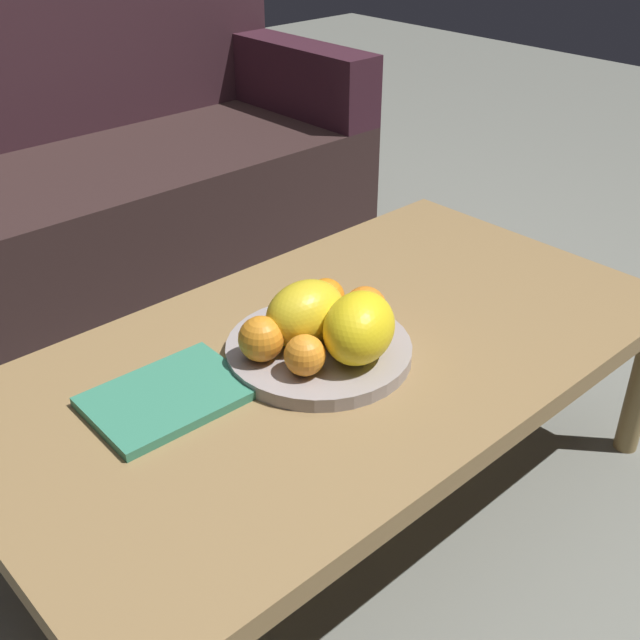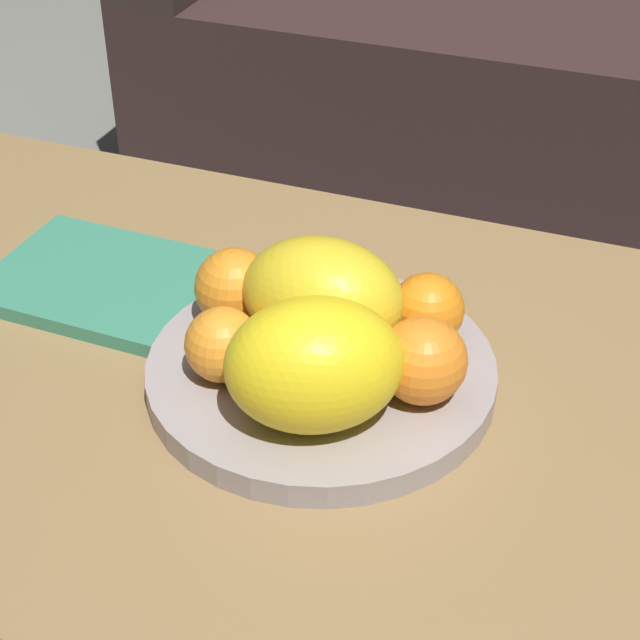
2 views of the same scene
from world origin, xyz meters
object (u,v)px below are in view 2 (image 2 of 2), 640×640
Objects in this scene: orange_back at (427,310)px; coffee_table at (362,423)px; melon_large_front at (323,297)px; orange_front at (423,361)px; magazine at (110,283)px; fruit_bowl at (320,375)px; banana_bunch at (336,317)px; orange_right at (235,288)px; couch at (629,45)px; melon_smaller_beside at (314,365)px; orange_left at (223,345)px.

coffee_table is at bearing -119.57° from orange_back.
melon_large_front is 1.95× the size of orange_front.
magazine is at bearing 170.40° from melon_large_front.
banana_bunch reaches higher than fruit_bowl.
orange_right reaches higher than magazine.
couch is 1.29m from melon_smaller_beside.
banana_bunch is at bearing 152.45° from orange_front.
couch is 5.25× the size of fruit_bowl.
orange_front reaches higher than magazine.
couch is at bearing 71.62° from magazine.
melon_large_front reaches higher than orange_front.
orange_right is at bearing 167.17° from coffee_table.
orange_front is at bearing -12.98° from orange_right.
coffee_table is 0.12m from orange_back.
orange_front is at bearing 11.33° from orange_left.
orange_left is 0.27× the size of magazine.
orange_back is at bearing 60.43° from coffee_table.
banana_bunch is at bearing -159.61° from orange_back.
banana_bunch is (0.08, 0.09, -0.01)m from orange_left.
coffee_table is 18.72× the size of orange_left.
orange_front reaches higher than orange_left.
couch is 24.77× the size of orange_left.
melon_smaller_beside is 2.16× the size of orange_back.
magazine is at bearing 148.25° from orange_left.
melon_smaller_beside is 0.16m from orange_right.
fruit_bowl is 0.11m from orange_front.
orange_front is 1.14× the size of orange_left.
coffee_table is at bearing 166.65° from orange_front.
magazine is at bearing 167.25° from orange_front.
banana_bunch is at bearing 3.25° from orange_right.
orange_back is (0.09, 0.04, -0.02)m from melon_large_front.
coffee_table is 16.47× the size of orange_front.
couch is 6.80× the size of magazine.
magazine is (-0.31, 0.07, 0.04)m from coffee_table.
orange_front is at bearing -11.22° from magazine.
orange_back is at bearing 36.84° from orange_left.
fruit_bowl reaches higher than magazine.
orange_left reaches higher than magazine.
orange_right is (-0.25, -1.17, 0.14)m from couch.
orange_left is 0.08m from orange_right.
orange_back is 0.09m from banana_bunch.
coffee_table is 3.97× the size of fruit_bowl.
orange_right is at bearing 160.55° from fruit_bowl.
fruit_bowl is (-0.04, -0.00, 0.05)m from coffee_table.
orange_front reaches higher than orange_back.
banana_bunch is 0.27m from magazine.
melon_smaller_beside reaches higher than fruit_bowl.
orange_back is (-0.02, 0.08, -0.00)m from orange_front.
orange_left is 0.99× the size of orange_back.
fruit_bowl is at bearing -19.45° from orange_right.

